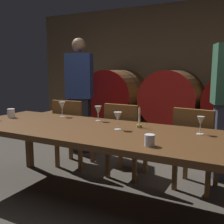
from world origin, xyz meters
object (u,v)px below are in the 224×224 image
dining_table (93,135)px  wine_glass_far_left (62,106)px  cup_right (150,140)px  guest_left (80,95)px  cup_left (11,113)px  chair_center (125,137)px  chair_right (195,145)px  chair_left (72,130)px  wine_glass_center_left (98,111)px  wine_glass_center_right (118,117)px  wine_barrel_center (173,97)px  wine_glass_far_right (201,122)px  wine_barrel_left (117,94)px  candle_right (139,122)px

dining_table → wine_glass_far_left: (-0.62, 0.35, 0.18)m
dining_table → cup_right: (0.66, -0.29, 0.10)m
guest_left → cup_left: guest_left is taller
chair_center → chair_right: same height
dining_table → guest_left: guest_left is taller
chair_right → chair_left: bearing=7.3°
chair_right → wine_glass_center_left: (-0.94, -0.37, 0.35)m
cup_left → cup_right: cup_left is taller
chair_center → guest_left: guest_left is taller
wine_glass_center_right → chair_left: bearing=147.3°
dining_table → wine_glass_far_left: wine_glass_far_left is taller
wine_barrel_center → wine_glass_center_left: size_ratio=6.04×
wine_barrel_center → guest_left: size_ratio=0.56×
wine_barrel_center → guest_left: (-1.15, -1.03, 0.08)m
wine_glass_center_left → wine_glass_far_right: wine_glass_center_left is taller
wine_barrel_left → chair_left: bearing=-84.6°
chair_center → chair_right: (0.79, 0.02, 0.00)m
wine_barrel_center → wine_glass_far_left: wine_barrel_center is taller
wine_glass_far_left → wine_glass_center_left: bearing=-3.1°
chair_right → guest_left: bearing=-10.8°
wine_glass_far_right → wine_barrel_center: bearing=110.5°
chair_left → wine_barrel_left: bearing=-90.1°
chair_center → wine_glass_far_right: (0.90, -0.45, 0.34)m
cup_right → wine_glass_center_left: bearing=141.9°
guest_left → wine_glass_center_left: bearing=113.9°
wine_barrel_left → wine_glass_center_left: size_ratio=6.04×
wine_barrel_center → candle_right: size_ratio=4.71×
candle_right → wine_glass_center_right: bearing=-129.8°
chair_center → wine_glass_far_left: (-0.64, -0.32, 0.36)m
wine_barrel_left → cup_left: (-0.21, -2.26, -0.03)m
candle_right → wine_glass_center_right: candle_right is taller
chair_center → guest_left: size_ratio=0.51×
chair_left → cup_right: (1.40, -0.98, 0.28)m
chair_left → wine_glass_far_left: (0.12, -0.33, 0.36)m
wine_barrel_center → guest_left: guest_left is taller
cup_left → wine_glass_center_right: bearing=0.9°
chair_right → wine_glass_center_right: bearing=54.6°
wine_barrel_center → wine_glass_center_right: bearing=-87.8°
wine_glass_center_left → cup_right: size_ratio=1.90×
wine_barrel_center → cup_right: wine_barrel_center is taller
dining_table → chair_left: (-0.74, 0.68, -0.18)m
dining_table → chair_center: chair_center is taller
wine_glass_far_left → cup_left: 0.57m
dining_table → candle_right: size_ratio=12.86×
chair_left → guest_left: guest_left is taller
candle_right → wine_glass_far_right: (0.55, -0.00, 0.05)m
wine_glass_far_right → cup_left: bearing=-174.8°
candle_right → wine_barrel_center: bearing=96.3°
chair_center → wine_glass_center_right: wine_glass_center_right is taller
wine_barrel_center → cup_right: bearing=-78.7°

